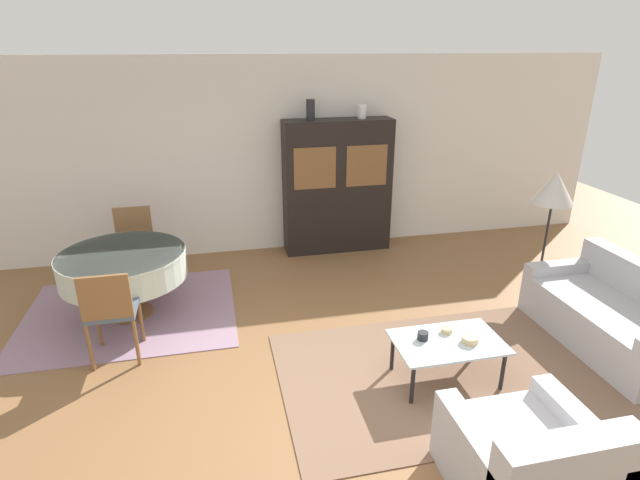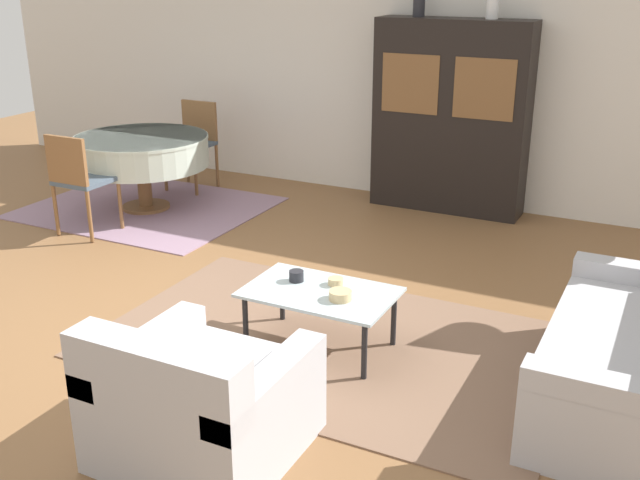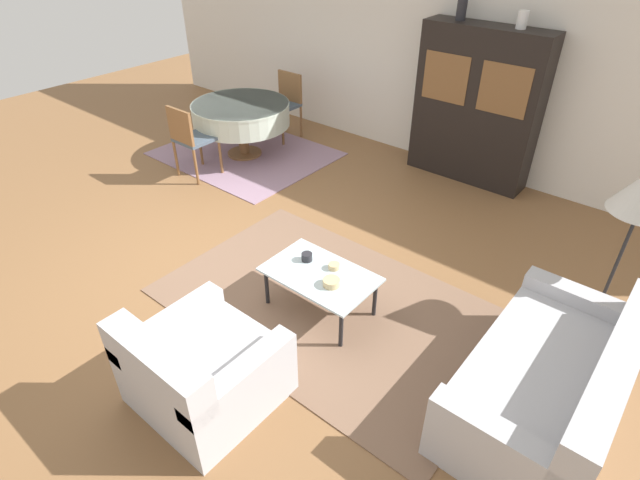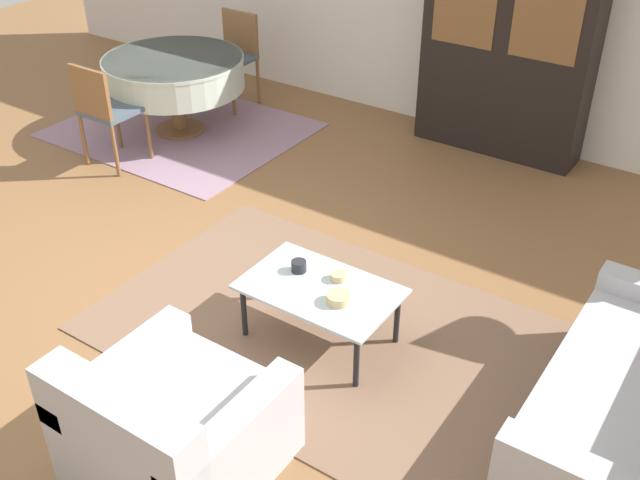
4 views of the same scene
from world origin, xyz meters
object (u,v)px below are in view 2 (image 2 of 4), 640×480
coffee_table (320,296)px  dining_table (142,151)px  vase_tall (419,2)px  dining_chair_near (78,177)px  armchair (200,404)px  dining_chair_far (194,138)px  display_cabinet (451,117)px  bowl (340,295)px  bowl_small (336,281)px  vase_short (492,9)px  cup (296,276)px

coffee_table → dining_table: size_ratio=0.71×
vase_tall → coffee_table: bearing=-80.1°
dining_chair_near → armchair: bearing=-37.7°
dining_chair_far → display_cabinet: bearing=-169.4°
bowl → bowl_small: bearing=122.8°
bowl → vase_short: bearing=90.4°
dining_chair_far → cup: dining_chair_far is taller
bowl_small → vase_tall: bearing=101.1°
display_cabinet → dining_chair_far: bearing=-169.4°
bowl → vase_tall: bearing=102.6°
bowl → vase_short: vase_short is taller
cup → dining_table: bearing=146.9°
dining_chair_near → vase_short: size_ratio=5.08×
dining_table → display_cabinet: bearing=27.0°
dining_chair_near → vase_short: bearing=36.6°
dining_chair_far → vase_short: (3.06, 0.51, 1.41)m
dining_chair_far → vase_tall: (2.35, 0.51, 1.45)m
display_cabinet → dining_chair_far: (-2.72, -0.51, -0.38)m
dining_chair_near → bowl: bearing=-18.2°
coffee_table → dining_table: bearing=147.8°
cup → vase_tall: size_ratio=0.36×
display_cabinet → dining_chair_far: display_cabinet is taller
vase_short → cup: bearing=-96.5°
armchair → vase_tall: bearing=96.7°
display_cabinet → dining_chair_near: 3.57m
dining_chair_far → bowl: dining_chair_far is taller
bowl → bowl_small: bowl is taller
dining_chair_far → bowl: size_ratio=6.54×
dining_chair_far → bowl_small: bearing=138.9°
armchair → dining_chair_near: dining_chair_near is taller
dining_table → cup: 3.23m
coffee_table → vase_short: bearing=87.4°
coffee_table → bowl_small: 0.15m
armchair → dining_table: armchair is taller
dining_chair_near → vase_short: 4.06m
cup → bowl_small: (0.26, 0.06, -0.01)m
coffee_table → dining_chair_near: dining_chair_near is taller
bowl → vase_tall: 3.71m
armchair → dining_chair_near: size_ratio=0.98×
dining_table → dining_chair_near: dining_chair_near is taller
vase_short → dining_table: bearing=-155.5°
dining_table → vase_tall: (2.35, 1.39, 1.41)m
armchair → vase_short: size_ratio=4.99×
dining_table → cup: bearing=-33.1°
display_cabinet → bowl_small: display_cabinet is taller
coffee_table → display_cabinet: (-0.18, 3.22, 0.57)m
armchair → display_cabinet: bearing=91.9°
display_cabinet → cup: bearing=-90.5°
dining_table → coffee_table: bearing=-32.2°
dining_chair_far → bowl: (3.08, -2.77, -0.12)m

